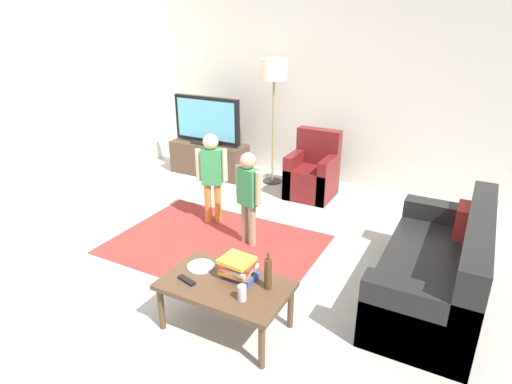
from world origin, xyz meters
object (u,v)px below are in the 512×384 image
Objects in this scene: couch at (442,273)px; child_center at (248,191)px; coffee_table at (225,289)px; child_near_tv at (212,171)px; bottle at (268,273)px; armchair at (313,175)px; floor_lamp at (274,76)px; tv_stand at (209,159)px; book_stack at (238,268)px; soda_can at (242,293)px; plate at (201,266)px; tv_remote at (187,280)px; tv at (207,121)px.

child_center is (-1.97, 0.12, 0.34)m from couch.
coffee_table is (-1.46, -1.17, 0.08)m from couch.
bottle is at bearing -44.88° from child_near_tv.
couch is 2.00× the size of armchair.
floor_lamp is 1.78m from child_near_tv.
coffee_table is (0.51, -1.29, -0.26)m from child_center.
couch is (3.59, -1.78, 0.05)m from tv_stand.
coffee_table is (1.11, -3.10, -1.17)m from floor_lamp.
coffee_table is at bearing -111.38° from book_stack.
bottle is (0.27, -0.02, 0.04)m from book_stack.
tv_stand is 1.15× the size of child_center.
child_center is at bearing -94.00° from armchair.
floor_lamp is 14.83× the size of soda_can.
soda_can is 0.57m from plate.
tv_remote is 0.77× the size of plate.
child_center is (0.64, -0.27, -0.03)m from child_near_tv.
tv is 3.75m from bottle.
child_near_tv is 1.09× the size of coffee_table.
tv_stand is 3.87× the size of bottle.
soda_can is at bearing -54.59° from book_stack.
book_stack reaches higher than plate.
floor_lamp is 5.74× the size of bottle.
coffee_table is at bearing -82.21° from armchair.
child_near_tv reaches higher than book_stack.
tv reaches higher than armchair.
tv_stand is at bearing 127.61° from book_stack.
couch is at bearing -8.50° from child_near_tv.
tv is at bearing 134.65° from child_center.
child_center is at bearing 114.77° from tv_remote.
book_stack is at bearing -52.18° from tv.
soda_can is at bearing -78.47° from armchair.
couch is 1.80× the size of coffee_table.
armchair reaches higher than tv_stand.
tv_stand is 0.60m from tv.
coffee_table is at bearing -53.69° from child_near_tv.
book_stack is at bearing -143.30° from couch.
armchair is 2.81m from plate.
tv_stand is at bearing 125.31° from child_near_tv.
bottle is at bearing 35.58° from tv_remote.
tv_remote is at bearing -87.77° from armchair.
tv_stand reaches higher than coffee_table.
couch is 1.87m from coffee_table.
bottle reaches higher than coffee_table.
child_center is at bearing 100.09° from plate.
tv is 9.17× the size of soda_can.
soda_can is at bearing -62.58° from child_center.
plate is at bearing 180.00° from bottle.
tv reaches higher than couch.
tv is 3.39m from plate.
coffee_table is 0.27m from soda_can.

